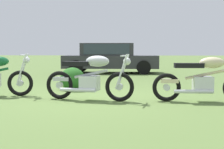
# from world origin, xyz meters

# --- Properties ---
(ground_plane) EXTENTS (120.00, 120.00, 0.00)m
(ground_plane) POSITION_xyz_m (0.00, 0.00, 0.00)
(ground_plane) COLOR #567038
(motorcycle_silver) EXTENTS (2.00, 0.67, 1.02)m
(motorcycle_silver) POSITION_xyz_m (0.07, -0.35, 0.49)
(motorcycle_silver) COLOR black
(motorcycle_silver) RESTS_ON ground
(motorcycle_cream) EXTENTS (2.08, 0.64, 1.02)m
(motorcycle_cream) POSITION_xyz_m (2.49, -0.36, 0.48)
(motorcycle_cream) COLOR black
(motorcycle_cream) RESTS_ON ground
(car_charcoal) EXTENTS (4.54, 2.06, 1.43)m
(car_charcoal) POSITION_xyz_m (-0.20, 7.74, 0.80)
(car_charcoal) COLOR #2D2D33
(car_charcoal) RESTS_ON ground
(shrub_low) EXTENTS (0.68, 0.64, 0.63)m
(shrub_low) POSITION_xyz_m (-0.66, 1.27, 0.31)
(shrub_low) COLOR #235A1E
(shrub_low) RESTS_ON ground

